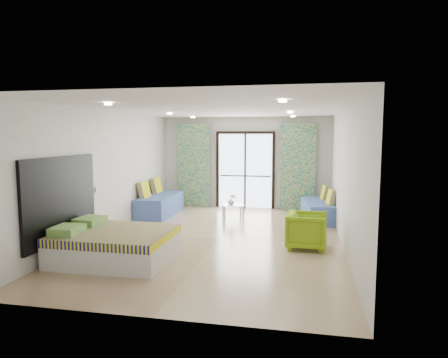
% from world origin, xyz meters
% --- Properties ---
extents(floor, '(5.00, 7.50, 0.01)m').
position_xyz_m(floor, '(0.00, 0.00, 0.00)').
color(floor, '#9E7F5E').
rests_on(floor, ground).
extents(ceiling, '(5.00, 7.50, 0.01)m').
position_xyz_m(ceiling, '(0.00, 0.00, 2.70)').
color(ceiling, silver).
rests_on(ceiling, ground).
extents(wall_back, '(5.00, 0.01, 2.70)m').
position_xyz_m(wall_back, '(0.00, 3.75, 1.35)').
color(wall_back, silver).
rests_on(wall_back, ground).
extents(wall_front, '(5.00, 0.01, 2.70)m').
position_xyz_m(wall_front, '(0.00, -3.75, 1.35)').
color(wall_front, silver).
rests_on(wall_front, ground).
extents(wall_left, '(0.01, 7.50, 2.70)m').
position_xyz_m(wall_left, '(-2.50, 0.00, 1.35)').
color(wall_left, silver).
rests_on(wall_left, ground).
extents(wall_right, '(0.01, 7.50, 2.70)m').
position_xyz_m(wall_right, '(2.50, 0.00, 1.35)').
color(wall_right, silver).
rests_on(wall_right, ground).
extents(balcony_door, '(1.76, 0.08, 2.28)m').
position_xyz_m(balcony_door, '(0.00, 3.72, 1.26)').
color(balcony_door, black).
rests_on(balcony_door, floor).
extents(balcony_rail, '(1.52, 0.03, 0.04)m').
position_xyz_m(balcony_rail, '(0.00, 3.73, 0.95)').
color(balcony_rail, '#595451').
rests_on(balcony_rail, balcony_door).
extents(curtain_left, '(1.00, 0.10, 2.50)m').
position_xyz_m(curtain_left, '(-1.55, 3.57, 1.25)').
color(curtain_left, silver).
rests_on(curtain_left, floor).
extents(curtain_right, '(1.00, 0.10, 2.50)m').
position_xyz_m(curtain_right, '(1.55, 3.57, 1.25)').
color(curtain_right, silver).
rests_on(curtain_right, floor).
extents(downlight_a, '(0.12, 0.12, 0.02)m').
position_xyz_m(downlight_a, '(-1.40, -2.00, 2.67)').
color(downlight_a, '#FFE0B2').
rests_on(downlight_a, ceiling).
extents(downlight_b, '(0.12, 0.12, 0.02)m').
position_xyz_m(downlight_b, '(1.40, -2.00, 2.67)').
color(downlight_b, '#FFE0B2').
rests_on(downlight_b, ceiling).
extents(downlight_c, '(0.12, 0.12, 0.02)m').
position_xyz_m(downlight_c, '(-1.40, 1.00, 2.67)').
color(downlight_c, '#FFE0B2').
rests_on(downlight_c, ceiling).
extents(downlight_d, '(0.12, 0.12, 0.02)m').
position_xyz_m(downlight_d, '(1.40, 1.00, 2.67)').
color(downlight_d, '#FFE0B2').
rests_on(downlight_d, ceiling).
extents(downlight_e, '(0.12, 0.12, 0.02)m').
position_xyz_m(downlight_e, '(-1.40, 3.00, 2.67)').
color(downlight_e, '#FFE0B2').
rests_on(downlight_e, ceiling).
extents(downlight_f, '(0.12, 0.12, 0.02)m').
position_xyz_m(downlight_f, '(1.40, 3.00, 2.67)').
color(downlight_f, '#FFE0B2').
rests_on(downlight_f, ceiling).
extents(headboard, '(0.06, 2.10, 1.50)m').
position_xyz_m(headboard, '(-2.46, -1.79, 1.05)').
color(headboard, black).
rests_on(headboard, floor).
extents(switch_plate, '(0.02, 0.10, 0.10)m').
position_xyz_m(switch_plate, '(-2.47, -0.54, 1.05)').
color(switch_plate, silver).
rests_on(switch_plate, wall_left).
extents(bed, '(1.91, 1.56, 0.66)m').
position_xyz_m(bed, '(-1.48, -1.79, 0.28)').
color(bed, silver).
rests_on(bed, floor).
extents(daybed_left, '(0.80, 1.98, 0.97)m').
position_xyz_m(daybed_left, '(-2.12, 2.12, 0.30)').
color(daybed_left, '#425C9E').
rests_on(daybed_left, floor).
extents(daybed_right, '(0.90, 1.79, 0.85)m').
position_xyz_m(daybed_right, '(2.12, 2.33, 0.26)').
color(daybed_right, '#425C9E').
rests_on(daybed_right, floor).
extents(coffee_table, '(0.68, 0.68, 0.63)m').
position_xyz_m(coffee_table, '(-0.08, 2.11, 0.32)').
color(coffee_table, silver).
rests_on(coffee_table, floor).
extents(vase, '(0.23, 0.23, 0.17)m').
position_xyz_m(vase, '(-0.13, 2.07, 0.45)').
color(vase, white).
rests_on(vase, coffee_table).
extents(armchair, '(0.73, 0.78, 0.76)m').
position_xyz_m(armchair, '(1.81, -0.37, 0.38)').
color(armchair, '#81AB16').
rests_on(armchair, floor).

